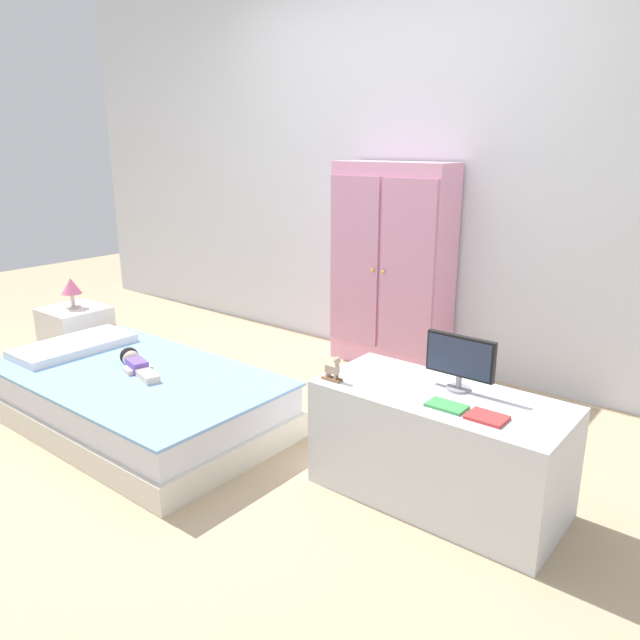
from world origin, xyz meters
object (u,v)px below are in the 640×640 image
object	(u,v)px
doll	(134,362)
book_green	(447,406)
bed	(137,399)
rocking_horse_toy	(334,369)
wardrobe	(391,267)
table_lamp	(71,287)
book_red	(487,417)
nightstand	(77,337)
tv_stand	(438,447)
tv_monitor	(460,359)

from	to	relation	value
doll	book_green	size ratio (longest dim) A/B	2.58
bed	rocking_horse_toy	distance (m)	1.22
wardrobe	table_lamp	bearing A→B (deg)	-140.48
book_red	nightstand	bearing A→B (deg)	179.42
tv_stand	table_lamp	bearing A→B (deg)	-178.36
table_lamp	tv_stand	xyz separation A→B (m)	(2.64, 0.08, -0.30)
bed	tv_stand	xyz separation A→B (m)	(1.57, 0.37, 0.09)
table_lamp	rocking_horse_toy	size ratio (longest dim) A/B	1.83
book_green	book_red	xyz separation A→B (m)	(0.16, 0.00, 0.00)
tv_stand	rocking_horse_toy	distance (m)	0.54
table_lamp	wardrobe	xyz separation A→B (m)	(1.60, 1.32, 0.13)
table_lamp	bed	bearing A→B (deg)	-15.14
bed	book_green	xyz separation A→B (m)	(1.64, 0.26, 0.33)
table_lamp	book_green	world-z (taller)	table_lamp
tv_monitor	book_red	size ratio (longest dim) A/B	2.08
rocking_horse_toy	book_red	world-z (taller)	rocking_horse_toy
bed	tv_monitor	world-z (taller)	tv_monitor
book_green	book_red	bearing A→B (deg)	0.00
table_lamp	book_green	distance (m)	2.72
nightstand	book_green	bearing A→B (deg)	-0.62
wardrobe	book_red	xyz separation A→B (m)	(1.27, -1.35, -0.19)
nightstand	rocking_horse_toy	bearing A→B (deg)	-2.15
rocking_horse_toy	book_green	bearing A→B (deg)	6.12
doll	rocking_horse_toy	xyz separation A→B (m)	(1.19, 0.17, 0.19)
tv_monitor	rocking_horse_toy	bearing A→B (deg)	-152.53
bed	book_red	xyz separation A→B (m)	(1.81, 0.26, 0.34)
wardrobe	book_red	bearing A→B (deg)	-46.75
book_red	tv_stand	bearing A→B (deg)	156.27
nightstand	wardrobe	distance (m)	2.13
wardrobe	rocking_horse_toy	xyz separation A→B (m)	(0.61, -1.41, -0.14)
book_green	doll	bearing A→B (deg)	-172.41
bed	table_lamp	size ratio (longest dim) A/B	7.85
bed	wardrobe	world-z (taller)	wardrobe
nightstand	bed	bearing A→B (deg)	-15.14
tv_monitor	book_green	bearing A→B (deg)	-76.36
book_green	rocking_horse_toy	bearing A→B (deg)	-173.88
doll	table_lamp	world-z (taller)	table_lamp
table_lamp	tv_monitor	size ratio (longest dim) A/B	0.69
nightstand	doll	bearing A→B (deg)	-14.04
wardrobe	rocking_horse_toy	size ratio (longest dim) A/B	12.08
rocking_horse_toy	tv_monitor	bearing A→B (deg)	27.47
tv_stand	nightstand	bearing A→B (deg)	-178.36
tv_stand	book_red	xyz separation A→B (m)	(0.24, -0.10, 0.24)
table_lamp	book_red	xyz separation A→B (m)	(2.88, -0.03, -0.06)
rocking_horse_toy	tv_stand	bearing A→B (deg)	20.42
book_green	tv_monitor	bearing A→B (deg)	103.64
bed	table_lamp	xyz separation A→B (m)	(-1.07, 0.29, 0.39)
table_lamp	book_red	size ratio (longest dim) A/B	1.43
tv_stand	book_green	bearing A→B (deg)	-53.99
bed	nightstand	size ratio (longest dim) A/B	3.94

